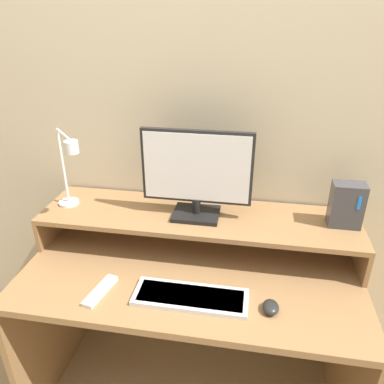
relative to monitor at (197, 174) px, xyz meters
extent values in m
cube|color=beige|center=(0.01, 0.22, 0.16)|extent=(6.00, 0.05, 2.50)
cube|color=olive|center=(0.01, -0.17, -0.38)|extent=(1.39, 0.71, 0.03)
cube|color=olive|center=(-0.67, -0.17, -0.74)|extent=(0.03, 0.71, 0.70)
cube|color=olive|center=(0.69, -0.17, -0.74)|extent=(0.03, 0.71, 0.70)
cube|color=olive|center=(-0.68, 0.01, -0.29)|extent=(0.02, 0.35, 0.14)
cube|color=olive|center=(0.69, 0.01, -0.29)|extent=(0.02, 0.35, 0.14)
cube|color=olive|center=(0.01, 0.01, -0.21)|extent=(1.39, 0.35, 0.02)
cube|color=black|center=(0.00, 0.00, -0.19)|extent=(0.20, 0.16, 0.02)
cylinder|color=black|center=(0.00, 0.00, -0.15)|extent=(0.04, 0.04, 0.07)
cube|color=black|center=(0.00, 0.00, 0.03)|extent=(0.46, 0.02, 0.31)
cube|color=silver|center=(0.00, -0.01, 0.03)|extent=(0.44, 0.01, 0.29)
cylinder|color=silver|center=(-0.60, 0.01, -0.19)|extent=(0.09, 0.09, 0.01)
cylinder|color=silver|center=(-0.60, 0.01, -0.02)|extent=(0.01, 0.01, 0.34)
cylinder|color=silver|center=(-0.54, -0.06, 0.16)|extent=(0.14, 0.14, 0.01)
cylinder|color=silver|center=(-0.47, -0.13, 0.13)|extent=(0.05, 0.05, 0.05)
cube|color=#3D3D42|center=(0.62, 0.03, -0.11)|extent=(0.13, 0.08, 0.19)
cube|color=#1972F2|center=(0.65, -0.02, -0.07)|extent=(0.01, 0.00, 0.06)
cube|color=silver|center=(0.03, -0.34, -0.35)|extent=(0.43, 0.15, 0.02)
cube|color=#AFAFB3|center=(0.03, -0.34, -0.35)|extent=(0.39, 0.12, 0.01)
ellipsoid|color=black|center=(0.33, -0.35, -0.35)|extent=(0.06, 0.08, 0.03)
cube|color=white|center=(-0.31, -0.37, -0.36)|extent=(0.08, 0.19, 0.02)
camera|label=1|loc=(0.22, -1.41, 0.61)|focal=35.00mm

